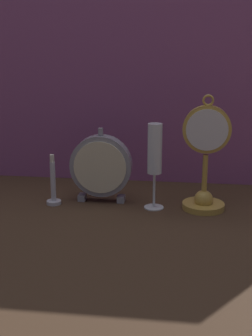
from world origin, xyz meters
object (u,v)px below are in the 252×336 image
(pocket_watch_on_stand, at_px, (205,168))
(brass_candlestick, at_px, (53,188))
(mantel_clock_silver, at_px, (101,166))
(champagne_flute, at_px, (155,155))

(pocket_watch_on_stand, relative_size, brass_candlestick, 2.17)
(pocket_watch_on_stand, distance_m, mantel_clock_silver, 0.28)
(champagne_flute, distance_m, brass_candlestick, 0.29)
(mantel_clock_silver, xyz_separation_m, champagne_flute, (0.15, -0.03, 0.04))
(mantel_clock_silver, bearing_deg, champagne_flute, -13.04)
(pocket_watch_on_stand, bearing_deg, champagne_flute, -175.32)
(pocket_watch_on_stand, xyz_separation_m, brass_candlestick, (-0.41, -0.02, -0.07))
(mantel_clock_silver, distance_m, champagne_flute, 0.16)
(pocket_watch_on_stand, xyz_separation_m, mantel_clock_silver, (-0.28, 0.02, -0.01))
(champagne_flute, xyz_separation_m, brass_candlestick, (-0.28, -0.00, -0.10))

